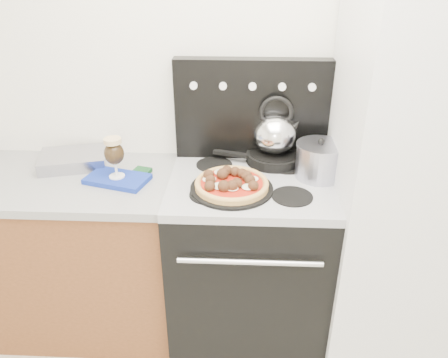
# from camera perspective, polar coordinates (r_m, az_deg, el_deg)

# --- Properties ---
(room_shell) EXTENTS (3.52, 3.01, 2.52)m
(room_shell) POSITION_cam_1_polar(r_m,az_deg,el_deg) (1.11, 0.16, -6.22)
(room_shell) COLOR beige
(room_shell) RESTS_ON ground
(base_cabinet) EXTENTS (1.45, 0.60, 0.86)m
(base_cabinet) POSITION_cam_1_polar(r_m,az_deg,el_deg) (2.56, -22.75, -9.03)
(base_cabinet) COLOR brown
(base_cabinet) RESTS_ON ground
(countertop) EXTENTS (1.48, 0.63, 0.04)m
(countertop) POSITION_cam_1_polar(r_m,az_deg,el_deg) (2.34, -24.74, -0.10)
(countertop) COLOR #9B9B9C
(countertop) RESTS_ON base_cabinet
(stove_body) EXTENTS (0.76, 0.65, 0.88)m
(stove_body) POSITION_cam_1_polar(r_m,az_deg,el_deg) (2.30, 3.14, -10.73)
(stove_body) COLOR black
(stove_body) RESTS_ON ground
(cooktop) EXTENTS (0.76, 0.65, 0.04)m
(cooktop) POSITION_cam_1_polar(r_m,az_deg,el_deg) (2.05, 3.47, -0.61)
(cooktop) COLOR #ADADB2
(cooktop) RESTS_ON stove_body
(backguard) EXTENTS (0.76, 0.08, 0.50)m
(backguard) POSITION_cam_1_polar(r_m,az_deg,el_deg) (2.19, 3.62, 9.04)
(backguard) COLOR black
(backguard) RESTS_ON cooktop
(fridge) EXTENTS (0.64, 0.68, 1.90)m
(fridge) POSITION_cam_1_polar(r_m,az_deg,el_deg) (2.14, 22.63, -0.12)
(fridge) COLOR silver
(fridge) RESTS_ON ground
(foil_sheet) EXTENTS (0.37, 0.31, 0.06)m
(foil_sheet) POSITION_cam_1_polar(r_m,az_deg,el_deg) (2.34, -19.09, 2.43)
(foil_sheet) COLOR silver
(foil_sheet) RESTS_ON countertop
(oven_mitt) EXTENTS (0.32, 0.24, 0.02)m
(oven_mitt) POSITION_cam_1_polar(r_m,az_deg,el_deg) (2.12, -13.75, -0.01)
(oven_mitt) COLOR #1630A1
(oven_mitt) RESTS_ON countertop
(beer_glass) EXTENTS (0.11, 0.11, 0.20)m
(beer_glass) POSITION_cam_1_polar(r_m,az_deg,el_deg) (2.07, -14.09, 2.73)
(beer_glass) COLOR black
(beer_glass) RESTS_ON oven_mitt
(pizza_pan) EXTENTS (0.46, 0.46, 0.01)m
(pizza_pan) POSITION_cam_1_polar(r_m,az_deg,el_deg) (1.95, 1.01, -1.22)
(pizza_pan) COLOR black
(pizza_pan) RESTS_ON cooktop
(pizza) EXTENTS (0.40, 0.40, 0.05)m
(pizza) POSITION_cam_1_polar(r_m,az_deg,el_deg) (1.94, 1.01, -0.46)
(pizza) COLOR #C58943
(pizza) RESTS_ON pizza_pan
(skillet) EXTENTS (0.34, 0.34, 0.05)m
(skillet) POSITION_cam_1_polar(r_m,az_deg,el_deg) (2.22, 6.49, 2.83)
(skillet) COLOR black
(skillet) RESTS_ON cooktop
(tea_kettle) EXTENTS (0.28, 0.28, 0.24)m
(tea_kettle) POSITION_cam_1_polar(r_m,az_deg,el_deg) (2.16, 6.70, 6.37)
(tea_kettle) COLOR silver
(tea_kettle) RESTS_ON skillet
(stock_pot) EXTENTS (0.24, 0.24, 0.16)m
(stock_pot) POSITION_cam_1_polar(r_m,az_deg,el_deg) (2.08, 12.32, 2.25)
(stock_pot) COLOR #ACACBE
(stock_pot) RESTS_ON cooktop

